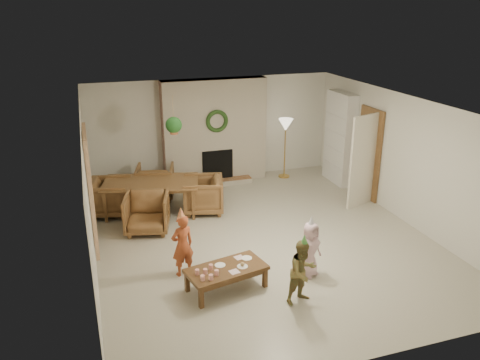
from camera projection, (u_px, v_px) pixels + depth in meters
name	position (u px, v px, depth m)	size (l,w,h in m)	color
floor	(262.00, 238.00, 9.03)	(7.00, 7.00, 0.00)	#B7B29E
ceiling	(264.00, 106.00, 8.17)	(7.00, 7.00, 0.00)	white
wall_back	(213.00, 129.00, 11.72)	(7.00, 7.00, 0.00)	silver
wall_front	(370.00, 273.00, 5.47)	(7.00, 7.00, 0.00)	silver
wall_left	(88.00, 194.00, 7.73)	(7.00, 7.00, 0.00)	silver
wall_right	(405.00, 159.00, 9.47)	(7.00, 7.00, 0.00)	silver
fireplace_mass	(215.00, 131.00, 11.54)	(2.50, 0.40, 2.50)	#5D1918
fireplace_hearth	(219.00, 182.00, 11.64)	(1.60, 0.30, 0.12)	brown
fireplace_firebox	(217.00, 165.00, 11.66)	(0.75, 0.12, 0.75)	black
fireplace_wreath	(217.00, 121.00, 11.23)	(0.54, 0.54, 0.10)	#1D3E17
floor_lamp_base	(284.00, 176.00, 12.20)	(0.28, 0.28, 0.03)	gold
floor_lamp_post	(285.00, 150.00, 11.96)	(0.03, 0.03, 1.35)	gold
floor_lamp_shade	(286.00, 125.00, 11.74)	(0.36, 0.36, 0.30)	beige
bookshelf_carcass	(340.00, 138.00, 11.52)	(0.30, 1.00, 2.20)	white
bookshelf_shelf_a	(337.00, 164.00, 11.74)	(0.30, 0.92, 0.03)	white
bookshelf_shelf_b	(338.00, 148.00, 11.61)	(0.30, 0.92, 0.03)	white
bookshelf_shelf_c	(339.00, 132.00, 11.47)	(0.30, 0.92, 0.03)	white
bookshelf_shelf_d	(341.00, 116.00, 11.33)	(0.30, 0.92, 0.03)	white
books_row_lower	(340.00, 160.00, 11.56)	(0.20, 0.40, 0.24)	#AA1F23
books_row_mid	(337.00, 142.00, 11.60)	(0.20, 0.44, 0.24)	navy
books_row_upper	(341.00, 128.00, 11.33)	(0.20, 0.36, 0.22)	#A88124
door_frame	(369.00, 154.00, 10.61)	(0.05, 0.86, 2.04)	brown
door_leaf	(363.00, 161.00, 10.16)	(0.05, 0.80, 2.00)	beige
curtain_panel	(91.00, 190.00, 7.92)	(0.06, 1.20, 2.00)	beige
dining_table	(152.00, 198.00, 9.99)	(1.94, 1.08, 0.68)	brown
dining_chair_near	(147.00, 213.00, 9.17)	(0.81, 0.83, 0.76)	brown
dining_chair_far	(155.00, 182.00, 10.77)	(0.81, 0.83, 0.76)	brown
dining_chair_left	(110.00, 197.00, 9.92)	(0.81, 0.83, 0.76)	brown
dining_chair_right	(203.00, 195.00, 10.05)	(0.81, 0.83, 0.76)	brown
hanging_plant_cord	(173.00, 113.00, 9.25)	(0.01, 0.01, 0.70)	tan
hanging_plant_pot	(174.00, 131.00, 9.37)	(0.16, 0.16, 0.12)	#A55A35
hanging_plant_foliage	(174.00, 125.00, 9.33)	(0.32, 0.32, 0.32)	#18481A
coffee_table_top	(226.00, 269.00, 7.29)	(1.21, 0.60, 0.06)	brown
coffee_table_apron	(226.00, 273.00, 7.32)	(1.11, 0.51, 0.07)	brown
coffee_leg_fl	(201.00, 298.00, 6.90)	(0.06, 0.06, 0.32)	brown
coffee_leg_fr	(265.00, 278.00, 7.42)	(0.06, 0.06, 0.32)	brown
coffee_leg_bl	(187.00, 282.00, 7.30)	(0.06, 0.06, 0.32)	brown
coffee_leg_br	(249.00, 264.00, 7.81)	(0.06, 0.06, 0.32)	brown
cup_a	(203.00, 278.00, 6.94)	(0.06, 0.06, 0.08)	white
cup_b	(197.00, 272.00, 7.09)	(0.06, 0.06, 0.08)	white
cup_c	(211.00, 277.00, 6.95)	(0.06, 0.06, 0.08)	white
cup_d	(205.00, 271.00, 7.10)	(0.06, 0.06, 0.08)	white
cup_e	(217.00, 273.00, 7.07)	(0.06, 0.06, 0.08)	white
cup_f	(211.00, 267.00, 7.22)	(0.06, 0.06, 0.08)	white
plate_a	(220.00, 265.00, 7.35)	(0.17, 0.17, 0.01)	white
plate_b	(242.00, 266.00, 7.32)	(0.17, 0.17, 0.01)	white
plate_c	(247.00, 258.00, 7.55)	(0.17, 0.17, 0.01)	white
food_scoop	(242.00, 264.00, 7.30)	(0.06, 0.06, 0.06)	tan
napkin_left	(234.00, 272.00, 7.17)	(0.14, 0.14, 0.01)	#E6A9B7
napkin_right	(239.00, 257.00, 7.57)	(0.14, 0.14, 0.01)	#E6A9B7
child_red	(182.00, 245.00, 7.64)	(0.38, 0.25, 1.04)	#A64623
party_hat_red	(181.00, 213.00, 7.45)	(0.14, 0.14, 0.20)	gold
child_plaid	(303.00, 272.00, 6.94)	(0.48, 0.37, 0.98)	#995529
party_hat_plaid	(304.00, 239.00, 6.76)	(0.12, 0.12, 0.16)	#52A948
child_pink	(310.00, 249.00, 7.64)	(0.45, 0.29, 0.92)	beige
party_hat_pink	(311.00, 221.00, 7.47)	(0.12, 0.12, 0.17)	silver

